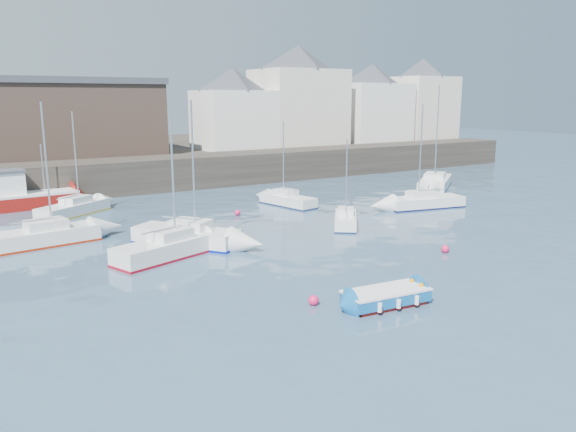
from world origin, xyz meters
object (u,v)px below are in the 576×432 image
buoy_near (313,305)px  buoy_mid (445,253)px  sailboat_c (346,220)px  sailboat_g (435,183)px  sailboat_b (187,235)px  sailboat_f (288,200)px  blue_dinghy (386,297)px  sailboat_d (425,202)px  sailboat_a (167,248)px  sailboat_h (74,208)px  fishing_boat (23,196)px  sailboat_e (42,236)px  buoy_far (237,215)px

buoy_near → buoy_mid: same height
sailboat_c → sailboat_g: size_ratio=0.60×
sailboat_b → sailboat_f: bearing=32.2°
sailboat_c → sailboat_f: (0.52, 8.32, 0.03)m
blue_dinghy → sailboat_d: (16.85, 14.57, 0.10)m
sailboat_c → sailboat_d: bearing=11.6°
sailboat_g → buoy_near: (-27.37, -19.50, -0.55)m
sailboat_d → sailboat_g: 10.30m
sailboat_a → sailboat_c: (12.89, 0.98, -0.12)m
sailboat_h → sailboat_g: bearing=-9.2°
sailboat_b → sailboat_d: (20.20, 0.77, -0.06)m
fishing_boat → sailboat_e: sailboat_e is taller
buoy_mid → sailboat_h: bearing=125.6°
buoy_far → sailboat_g: bearing=3.6°
buoy_mid → fishing_boat: bearing=124.8°
sailboat_c → buoy_near: size_ratio=12.88×
sailboat_f → buoy_far: sailboat_f is taller
sailboat_e → buoy_mid: bearing=-35.6°
fishing_boat → sailboat_a: bearing=-75.9°
sailboat_f → buoy_far: size_ratio=15.63×
fishing_boat → sailboat_g: size_ratio=0.80×
buoy_mid → buoy_far: buoy_mid is taller
fishing_boat → blue_dinghy: bearing=-71.9°
buoy_near → buoy_far: size_ratio=1.05×
sailboat_b → sailboat_d: sailboat_b is taller
sailboat_g → sailboat_e: bearing=-175.1°
buoy_mid → buoy_far: (-5.37, 15.28, 0.00)m
sailboat_g → sailboat_h: (-32.09, 5.18, -0.06)m
blue_dinghy → sailboat_e: 21.01m
sailboat_g → sailboat_h: size_ratio=1.28×
sailboat_c → sailboat_h: sailboat_h is taller
sailboat_c → sailboat_d: (9.27, 1.89, 0.04)m
sailboat_b → sailboat_f: size_ratio=1.25×
sailboat_b → sailboat_g: 29.09m
sailboat_c → buoy_near: sailboat_c is taller
sailboat_d → sailboat_e: sailboat_e is taller
fishing_boat → sailboat_b: bearing=-68.4°
sailboat_h → buoy_near: bearing=-79.2°
sailboat_g → buoy_far: 21.89m
blue_dinghy → sailboat_g: sailboat_g is taller
buoy_near → buoy_mid: (10.89, 2.84, 0.00)m
sailboat_f → sailboat_h: sailboat_h is taller
sailboat_b → buoy_far: (6.31, 5.94, -0.55)m
sailboat_b → fishing_boat: bearing=111.6°
sailboat_a → sailboat_c: bearing=4.4°
blue_dinghy → buoy_mid: (8.33, 4.46, -0.39)m
buoy_far → buoy_mid: bearing=-70.6°
fishing_boat → sailboat_f: bearing=-28.8°
buoy_near → buoy_far: (5.53, 18.12, 0.00)m
sailboat_c → sailboat_b: bearing=174.1°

